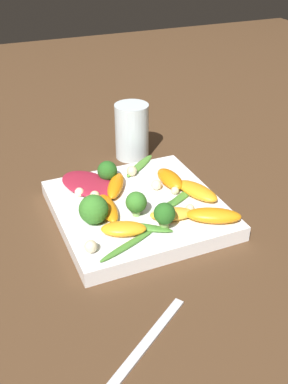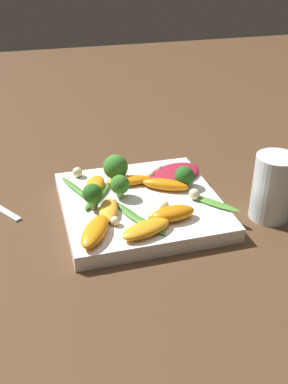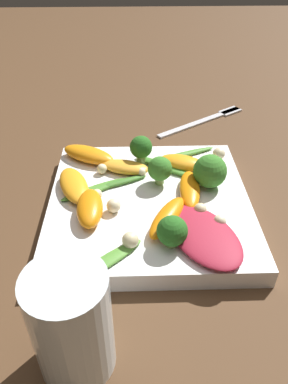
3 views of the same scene
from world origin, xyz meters
name	(u,v)px [view 3 (image 3 of 3)]	position (x,y,z in m)	size (l,w,h in m)	color
ground_plane	(149,212)	(0.00, 0.00, 0.00)	(2.40, 2.40, 0.00)	#4C331E
plate	(149,205)	(0.00, 0.00, 0.01)	(0.24, 0.24, 0.02)	white
drinking_glass	(72,324)	(0.19, -0.07, 0.05)	(0.06, 0.06, 0.10)	silver
fork	(210,118)	(-0.25, 0.12, 0.00)	(0.12, 0.17, 0.01)	silver
radicchio_leaf_0	(204,235)	(0.07, 0.05, 0.03)	(0.12, 0.10, 0.01)	maroon
orange_segment_0	(190,189)	(-0.01, 0.05, 0.03)	(0.08, 0.03, 0.01)	orange
orange_segment_1	(90,208)	(0.03, -0.07, 0.03)	(0.07, 0.03, 0.02)	orange
orange_segment_2	(125,167)	(-0.06, -0.03, 0.03)	(0.04, 0.07, 0.01)	#FCAD33
orange_segment_3	(88,154)	(-0.09, -0.08, 0.03)	(0.06, 0.08, 0.02)	orange
orange_segment_4	(182,163)	(-0.06, 0.05, 0.03)	(0.05, 0.07, 0.02)	orange
orange_segment_5	(167,217)	(0.05, 0.02, 0.03)	(0.08, 0.06, 0.02)	orange
orange_segment_6	(74,185)	(-0.02, -0.09, 0.03)	(0.08, 0.06, 0.02)	orange
broccoli_floret_0	(210,171)	(-0.02, 0.08, 0.05)	(0.04, 0.04, 0.04)	#7A9E51
broccoli_floret_1	(141,148)	(-0.08, -0.01, 0.05)	(0.03, 0.03, 0.04)	#7A9E51
broccoli_floret_2	(172,231)	(0.08, 0.02, 0.04)	(0.03, 0.03, 0.04)	#84AD5B
broccoli_floret_3	(160,169)	(-0.03, 0.01, 0.05)	(0.03, 0.03, 0.04)	#84AD5B
arugula_sprig_0	(163,166)	(-0.06, 0.02, 0.03)	(0.07, 0.08, 0.01)	#47842D
arugula_sprig_1	(94,189)	(-0.01, -0.07, 0.03)	(0.06, 0.09, 0.01)	#47842D
arugula_sprig_2	(184,154)	(-0.09, 0.05, 0.03)	(0.05, 0.09, 0.01)	#47842D
arugula_sprig_3	(107,261)	(0.10, -0.05, 0.03)	(0.07, 0.08, 0.01)	#518E33
arugula_sprig_4	(119,183)	(-0.03, -0.04, 0.03)	(0.04, 0.07, 0.01)	#3D7528
macadamia_nut_0	(97,196)	(0.00, -0.06, 0.03)	(0.01, 0.01, 0.01)	beige
macadamia_nut_1	(219,154)	(-0.08, 0.10, 0.03)	(0.02, 0.02, 0.02)	beige
macadamia_nut_2	(130,240)	(0.08, -0.02, 0.03)	(0.02, 0.02, 0.02)	beige
macadamia_nut_3	(200,210)	(0.03, 0.06, 0.03)	(0.02, 0.02, 0.02)	beige
macadamia_nut_4	(142,172)	(-0.05, -0.01, 0.03)	(0.01, 0.01, 0.01)	beige
macadamia_nut_5	(114,206)	(0.02, -0.04, 0.03)	(0.02, 0.02, 0.02)	beige
macadamia_nut_6	(220,221)	(0.05, 0.08, 0.03)	(0.01, 0.01, 0.01)	beige
macadamia_nut_7	(102,169)	(-0.05, -0.06, 0.03)	(0.01, 0.01, 0.01)	beige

